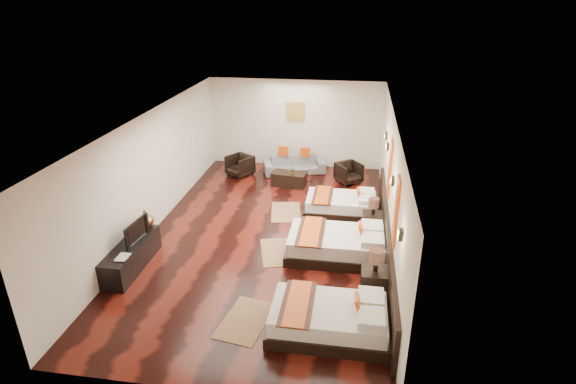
% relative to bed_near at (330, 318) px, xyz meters
% --- Properties ---
extents(floor, '(5.50, 9.50, 0.01)m').
position_rel_bed_near_xyz_m(floor, '(-1.70, 3.18, -0.26)').
color(floor, black).
rests_on(floor, ground).
extents(ceiling, '(5.50, 9.50, 0.01)m').
position_rel_bed_near_xyz_m(ceiling, '(-1.70, 3.18, 2.54)').
color(ceiling, white).
rests_on(ceiling, floor).
extents(back_wall, '(5.50, 0.01, 2.80)m').
position_rel_bed_near_xyz_m(back_wall, '(-1.70, 7.93, 1.14)').
color(back_wall, silver).
rests_on(back_wall, floor).
extents(left_wall, '(0.01, 9.50, 2.80)m').
position_rel_bed_near_xyz_m(left_wall, '(-4.45, 3.18, 1.14)').
color(left_wall, silver).
rests_on(left_wall, floor).
extents(right_wall, '(0.01, 9.50, 2.80)m').
position_rel_bed_near_xyz_m(right_wall, '(1.05, 3.18, 1.14)').
color(right_wall, silver).
rests_on(right_wall, floor).
extents(headboard_panel, '(0.08, 6.60, 0.90)m').
position_rel_bed_near_xyz_m(headboard_panel, '(1.01, 2.38, 0.19)').
color(headboard_panel, black).
rests_on(headboard_panel, floor).
extents(bed_near, '(2.00, 1.26, 0.76)m').
position_rel_bed_near_xyz_m(bed_near, '(0.00, 0.00, 0.00)').
color(bed_near, black).
rests_on(bed_near, floor).
extents(bed_mid, '(2.14, 1.35, 0.82)m').
position_rel_bed_near_xyz_m(bed_mid, '(0.00, 2.45, 0.02)').
color(bed_mid, black).
rests_on(bed_mid, floor).
extents(bed_far, '(1.85, 1.16, 0.71)m').
position_rel_bed_near_xyz_m(bed_far, '(-0.00, 4.56, -0.02)').
color(bed_far, black).
rests_on(bed_far, floor).
extents(nightstand_a, '(0.50, 0.50, 1.00)m').
position_rel_bed_near_xyz_m(nightstand_a, '(0.75, 1.11, 0.09)').
color(nightstand_a, black).
rests_on(nightstand_a, floor).
extents(nightstand_b, '(0.46, 0.46, 0.91)m').
position_rel_bed_near_xyz_m(nightstand_b, '(0.75, 3.58, 0.06)').
color(nightstand_b, black).
rests_on(nightstand_b, floor).
extents(jute_mat_near, '(0.95, 1.31, 0.01)m').
position_rel_bed_near_xyz_m(jute_mat_near, '(-1.47, 0.04, -0.26)').
color(jute_mat_near, '#8E6848').
rests_on(jute_mat_near, floor).
extents(jute_mat_mid, '(1.04, 1.35, 0.01)m').
position_rel_bed_near_xyz_m(jute_mat_mid, '(-1.29, 2.38, -0.26)').
color(jute_mat_mid, '#8E6848').
rests_on(jute_mat_mid, floor).
extents(jute_mat_far, '(0.94, 1.31, 0.01)m').
position_rel_bed_near_xyz_m(jute_mat_far, '(-1.44, 4.38, -0.26)').
color(jute_mat_far, '#8E6848').
rests_on(jute_mat_far, floor).
extents(tv_console, '(0.50, 1.80, 0.55)m').
position_rel_bed_near_xyz_m(tv_console, '(-4.20, 1.33, 0.01)').
color(tv_console, black).
rests_on(tv_console, floor).
extents(tv, '(0.20, 0.83, 0.48)m').
position_rel_bed_near_xyz_m(tv, '(-4.15, 1.47, 0.53)').
color(tv, black).
rests_on(tv, tv_console).
extents(book, '(0.23, 0.30, 0.03)m').
position_rel_bed_near_xyz_m(book, '(-4.20, 0.82, 0.30)').
color(book, black).
rests_on(book, tv_console).
extents(figurine, '(0.46, 0.46, 0.38)m').
position_rel_bed_near_xyz_m(figurine, '(-4.20, 2.11, 0.48)').
color(figurine, brown).
rests_on(figurine, tv_console).
extents(sofa, '(2.04, 1.31, 0.56)m').
position_rel_bed_near_xyz_m(sofa, '(-1.63, 7.23, 0.02)').
color(sofa, slate).
rests_on(sofa, floor).
extents(armchair_left, '(0.96, 0.97, 0.64)m').
position_rel_bed_near_xyz_m(armchair_left, '(-3.27, 6.76, 0.06)').
color(armchair_left, black).
rests_on(armchair_left, floor).
extents(armchair_right, '(0.94, 0.94, 0.62)m').
position_rel_bed_near_xyz_m(armchair_right, '(0.10, 6.67, 0.05)').
color(armchair_right, black).
rests_on(armchair_right, floor).
extents(coffee_table, '(1.06, 0.64, 0.40)m').
position_rel_bed_near_xyz_m(coffee_table, '(-1.63, 6.18, -0.06)').
color(coffee_table, black).
rests_on(coffee_table, floor).
extents(table_plant, '(0.22, 0.20, 0.24)m').
position_rel_bed_near_xyz_m(table_plant, '(-1.51, 6.10, 0.26)').
color(table_plant, '#24551C').
rests_on(table_plant, coffee_table).
extents(orange_panel_a, '(0.04, 0.40, 1.30)m').
position_rel_bed_near_xyz_m(orange_panel_a, '(1.03, 1.28, 1.44)').
color(orange_panel_a, '#D86014').
rests_on(orange_panel_a, right_wall).
extents(orange_panel_b, '(0.04, 0.40, 1.30)m').
position_rel_bed_near_xyz_m(orange_panel_b, '(1.03, 3.48, 1.44)').
color(orange_panel_b, '#D86014').
rests_on(orange_panel_b, right_wall).
extents(sconce_near, '(0.07, 0.12, 0.18)m').
position_rel_bed_near_xyz_m(sconce_near, '(1.01, 0.18, 1.59)').
color(sconce_near, black).
rests_on(sconce_near, right_wall).
extents(sconce_mid, '(0.07, 0.12, 0.18)m').
position_rel_bed_near_xyz_m(sconce_mid, '(1.01, 2.38, 1.59)').
color(sconce_mid, black).
rests_on(sconce_mid, right_wall).
extents(sconce_far, '(0.07, 0.12, 0.18)m').
position_rel_bed_near_xyz_m(sconce_far, '(1.01, 4.58, 1.59)').
color(sconce_far, black).
rests_on(sconce_far, right_wall).
extents(sconce_lounge, '(0.07, 0.12, 0.18)m').
position_rel_bed_near_xyz_m(sconce_lounge, '(1.01, 5.48, 1.59)').
color(sconce_lounge, black).
rests_on(sconce_lounge, right_wall).
extents(gold_artwork, '(0.60, 0.04, 0.60)m').
position_rel_bed_near_xyz_m(gold_artwork, '(-1.70, 7.91, 1.54)').
color(gold_artwork, '#AD873F').
rests_on(gold_artwork, back_wall).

